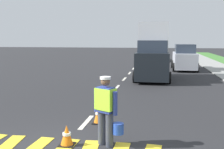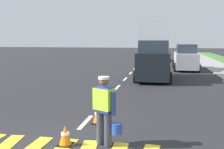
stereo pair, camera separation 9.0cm
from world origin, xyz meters
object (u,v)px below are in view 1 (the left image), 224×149
at_px(traffic_cone_near, 67,136).
at_px(car_parked_far, 184,58).
at_px(traffic_cone_far, 99,115).
at_px(car_outgoing_far, 156,52).
at_px(delivery_truck, 153,54).
at_px(road_worker, 107,108).

relative_size(traffic_cone_near, car_parked_far, 0.12).
xyz_separation_m(traffic_cone_far, car_parked_far, (3.76, 14.83, 0.71)).
bearing_deg(car_outgoing_far, car_parked_far, -74.90).
distance_m(traffic_cone_far, delivery_truck, 9.57).
bearing_deg(delivery_truck, road_worker, -94.10).
bearing_deg(traffic_cone_far, delivery_truck, 81.77).
relative_size(road_worker, traffic_cone_far, 3.17).
bearing_deg(delivery_truck, car_outgoing_far, 89.95).
distance_m(road_worker, traffic_cone_near, 1.17).
distance_m(traffic_cone_near, delivery_truck, 11.40).
height_order(traffic_cone_far, car_parked_far, car_parked_far).
xyz_separation_m(delivery_truck, car_outgoing_far, (0.01, 14.30, -0.66)).
xyz_separation_m(traffic_cone_far, car_outgoing_far, (1.37, 23.68, 0.69)).
height_order(traffic_cone_near, car_outgoing_far, car_outgoing_far).
relative_size(traffic_cone_near, car_outgoing_far, 0.12).
distance_m(car_parked_far, car_outgoing_far, 9.16).
relative_size(delivery_truck, car_parked_far, 1.10).
relative_size(traffic_cone_far, delivery_truck, 0.11).
bearing_deg(road_worker, traffic_cone_near, -169.58).
bearing_deg(road_worker, delivery_truck, 85.90).
bearing_deg(car_outgoing_far, traffic_cone_far, -93.31).
bearing_deg(traffic_cone_near, car_outgoing_far, 86.09).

